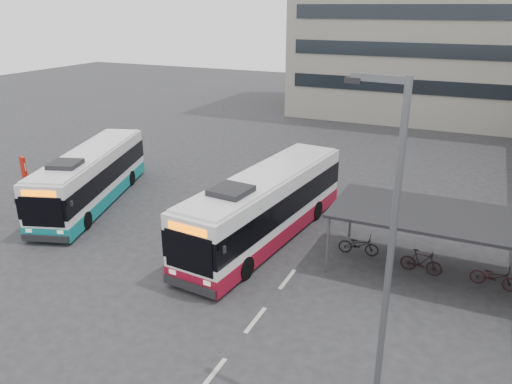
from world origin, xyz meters
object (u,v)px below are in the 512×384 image
at_px(bus_main, 266,207).
at_px(lamp_post, 388,233).
at_px(bus_teal, 92,177).
at_px(pedestrian, 259,206).

height_order(bus_main, lamp_post, lamp_post).
bearing_deg(bus_main, lamp_post, -44.24).
bearing_deg(lamp_post, bus_main, 138.01).
xyz_separation_m(bus_main, lamp_post, (6.70, -7.95, 3.41)).
xyz_separation_m(bus_main, bus_teal, (-10.28, 0.13, -0.11)).
bearing_deg(pedestrian, lamp_post, -118.66).
relative_size(bus_main, bus_teal, 1.08).
bearing_deg(bus_teal, pedestrian, -9.49).
relative_size(bus_teal, pedestrian, 6.40).
distance_m(bus_main, bus_teal, 10.28).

